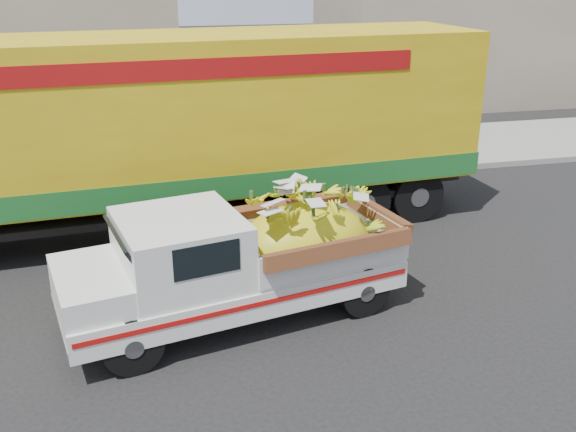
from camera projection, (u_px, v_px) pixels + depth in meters
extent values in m
plane|color=black|center=(179.00, 305.00, 10.07)|extent=(100.00, 100.00, 0.00)
cube|color=gray|center=(161.00, 188.00, 15.09)|extent=(60.00, 0.25, 0.15)
cube|color=gray|center=(157.00, 163.00, 16.99)|extent=(60.00, 4.00, 0.14)
cube|color=gray|center=(505.00, 19.00, 25.19)|extent=(14.00, 6.00, 6.00)
cylinder|color=black|center=(132.00, 345.00, 8.26)|extent=(0.83, 0.39, 0.80)
cylinder|color=black|center=(109.00, 294.00, 9.56)|extent=(0.83, 0.39, 0.80)
cylinder|color=black|center=(364.00, 291.00, 9.65)|extent=(0.83, 0.39, 0.80)
cylinder|color=black|center=(316.00, 252.00, 10.95)|extent=(0.83, 0.39, 0.80)
cube|color=silver|center=(233.00, 282.00, 9.52)|extent=(5.23, 2.79, 0.41)
cube|color=#A50F0C|center=(257.00, 305.00, 8.73)|extent=(4.76, 1.02, 0.07)
cube|color=silver|center=(63.00, 325.00, 8.58)|extent=(0.47, 1.74, 0.15)
cube|color=silver|center=(90.00, 285.00, 8.56)|extent=(1.23, 1.84, 0.38)
cube|color=silver|center=(181.00, 249.00, 8.96)|extent=(1.96, 2.03, 0.95)
cube|color=black|center=(207.00, 260.00, 8.21)|extent=(0.88, 0.20, 0.44)
cube|color=silver|center=(310.00, 238.00, 9.85)|extent=(2.75, 2.26, 0.54)
ellipsoid|color=yellow|center=(303.00, 246.00, 9.85)|extent=(2.45, 1.86, 1.35)
cylinder|color=black|center=(416.00, 195.00, 13.21)|extent=(1.12, 0.40, 1.10)
cylinder|color=black|center=(375.00, 168.00, 14.98)|extent=(1.12, 0.40, 1.10)
cylinder|color=black|center=(363.00, 201.00, 12.87)|extent=(1.12, 0.40, 1.10)
cylinder|color=black|center=(327.00, 173.00, 14.64)|extent=(1.12, 0.40, 1.10)
cube|color=black|center=(180.00, 192.00, 12.68)|extent=(12.04, 1.91, 0.36)
cube|color=gold|center=(175.00, 112.00, 12.09)|extent=(11.92, 3.39, 2.84)
cube|color=#1A5B23|center=(179.00, 172.00, 12.52)|extent=(11.98, 3.42, 0.45)
cube|color=maroon|center=(183.00, 70.00, 10.62)|extent=(8.38, 0.66, 0.35)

